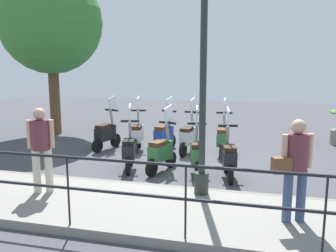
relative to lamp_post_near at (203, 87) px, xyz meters
name	(u,v)px	position (x,y,z in m)	size (l,w,h in m)	color
ground_plane	(185,163)	(2.40, 0.81, -2.13)	(28.00, 28.00, 0.00)	#424247
promenade_walkway	(147,208)	(-0.75, 0.81, -2.05)	(2.20, 20.00, 0.15)	gray
fence_railing	(124,181)	(-1.80, 0.81, -1.22)	(0.04, 16.03, 1.07)	black
lamp_post_near	(203,87)	(0.00, 0.00, 0.00)	(0.26, 0.90, 4.45)	#232D28
pedestrian_with_bag	(295,163)	(-0.85, -1.55, -1.05)	(0.48, 0.60, 1.59)	#384C70
pedestrian_distant	(41,144)	(-0.67, 2.87, -1.05)	(0.41, 0.47, 1.59)	beige
tree_large	(51,22)	(5.02, 6.01, 1.67)	(3.47, 3.47, 5.55)	brown
scooter_near_0	(229,157)	(1.49, -0.35, -1.64)	(1.22, 0.50, 1.54)	black
scooter_near_1	(197,154)	(1.59, 0.37, -1.64)	(1.22, 0.49, 1.54)	black
scooter_near_2	(161,152)	(1.55, 1.20, -1.64)	(1.20, 0.54, 1.54)	black
scooter_near_3	(129,150)	(1.52, 1.97, -1.64)	(1.21, 0.52, 1.54)	black
scooter_far_0	(223,138)	(3.46, -0.01, -1.64)	(1.23, 0.44, 1.54)	black
scooter_far_1	(189,137)	(3.37, 0.92, -1.64)	(1.23, 0.47, 1.54)	black
scooter_far_2	(164,135)	(3.44, 1.63, -1.64)	(1.21, 0.52, 1.54)	black
scooter_far_3	(137,134)	(3.32, 2.40, -1.64)	(1.22, 0.49, 1.54)	black
scooter_far_4	(106,133)	(3.20, 3.30, -1.64)	(1.21, 0.52, 1.54)	black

